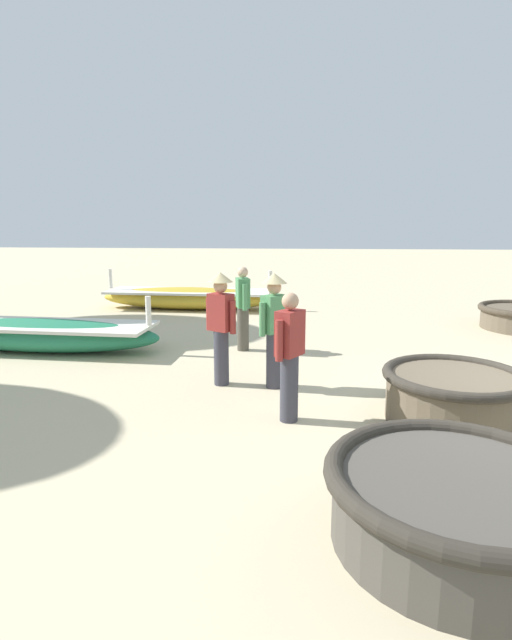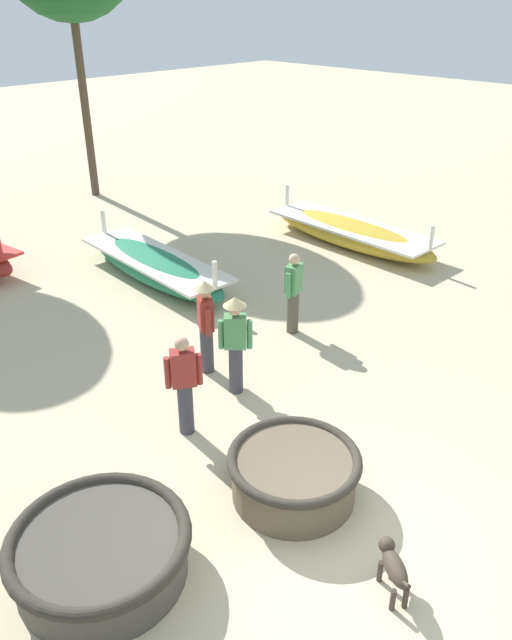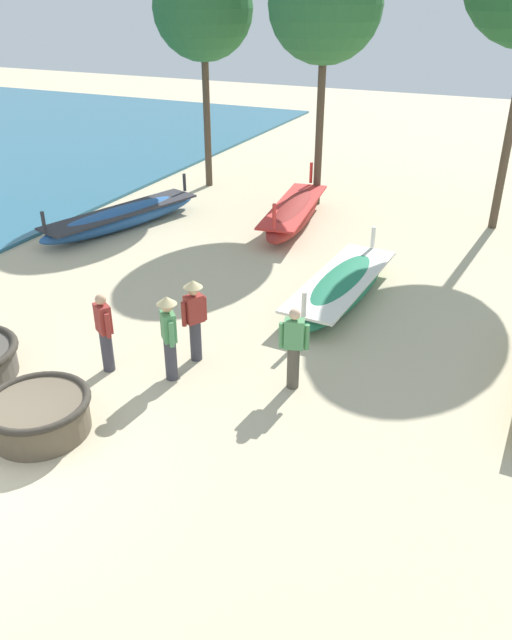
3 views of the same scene
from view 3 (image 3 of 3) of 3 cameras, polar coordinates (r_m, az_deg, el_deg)
name	(u,v)px [view 3 (image 3 of 3)]	position (r m, az deg, el deg)	size (l,w,h in m)	color
coracle_nearest	(39,414)	(10.62, -19.22, -8.08)	(1.69, 1.69, 0.64)	brown
long_boat_white_hull	(122,217)	(19.17, -12.13, 9.19)	(2.58, 5.59, 1.11)	#285693
long_boat_green_hull	(294,213)	(18.94, 3.49, 9.75)	(1.74, 5.06, 1.36)	maroon
long_boat_ochre_hull	(341,286)	(14.38, 7.80, 3.06)	(1.46, 4.69, 1.07)	#237551
fisherman_standing_left	(294,346)	(10.85, 3.47, -2.43)	(0.51, 0.31, 1.57)	#4C473D
fisherman_crouching	(169,333)	(11.11, -7.97, -1.16)	(0.40, 0.40, 1.67)	#383842
fisherman_standing_right	(105,331)	(11.65, -13.68, -0.96)	(0.46, 0.37, 1.57)	#383842
fisherman_hauling	(194,315)	(11.65, -5.65, 0.45)	(0.36, 0.47, 1.67)	#383842
tree_right_mid	(203,9)	(22.35, -4.87, 26.50)	(3.24, 3.24, 7.39)	#4C3D2D
tree_rightmost	(325,4)	(20.18, 6.36, 26.75)	(3.34, 3.34, 7.61)	#4C3D2D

